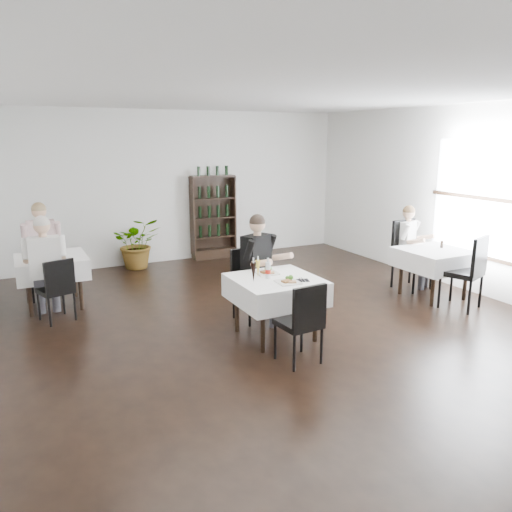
{
  "coord_description": "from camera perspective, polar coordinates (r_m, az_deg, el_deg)",
  "views": [
    {
      "loc": [
        -3.19,
        -5.22,
        2.48
      ],
      "look_at": [
        -0.47,
        0.2,
        1.03
      ],
      "focal_mm": 35.0,
      "sensor_mm": 36.0,
      "label": 1
    }
  ],
  "objects": [
    {
      "name": "napkin_cutlery",
      "position": [
        6.11,
        5.29,
        -2.78
      ],
      "size": [
        0.19,
        0.18,
        0.02
      ],
      "color": "black",
      "rests_on": "main_table"
    },
    {
      "name": "pilsner_dark",
      "position": [
        6.01,
        -0.29,
        -1.84
      ],
      "size": [
        0.07,
        0.07,
        0.3
      ],
      "color": "black",
      "rests_on": "main_table"
    },
    {
      "name": "diner_left_near",
      "position": [
        7.38,
        -22.97,
        -0.38
      ],
      "size": [
        0.56,
        0.56,
        1.47
      ],
      "color": "#42424A",
      "rests_on": "ground"
    },
    {
      "name": "pepper_mill",
      "position": [
        8.42,
        20.47,
        1.28
      ],
      "size": [
        0.06,
        0.06,
        0.11
      ],
      "primitive_type": "cylinder",
      "rotation": [
        0.0,
        0.0,
        0.31
      ],
      "color": "black",
      "rests_on": "right_table"
    },
    {
      "name": "diner_right_far",
      "position": [
        8.78,
        17.26,
        1.79
      ],
      "size": [
        0.62,
        0.65,
        1.37
      ],
      "color": "#42424A",
      "rests_on": "ground"
    },
    {
      "name": "main_chair_near",
      "position": [
        5.54,
        5.38,
        -7.14
      ],
      "size": [
        0.46,
        0.46,
        0.94
      ],
      "color": "black",
      "rests_on": "ground"
    },
    {
      "name": "main_table",
      "position": [
        6.25,
        2.24,
        -3.85
      ],
      "size": [
        1.03,
        1.03,
        0.77
      ],
      "color": "black",
      "rests_on": "ground"
    },
    {
      "name": "right_chair_near",
      "position": [
        7.87,
        23.14,
        -1.23
      ],
      "size": [
        0.65,
        0.65,
        1.1
      ],
      "color": "black",
      "rests_on": "ground"
    },
    {
      "name": "plate_near",
      "position": [
        6.01,
        3.73,
        -2.92
      ],
      "size": [
        0.28,
        0.28,
        0.08
      ],
      "color": "white",
      "rests_on": "main_table"
    },
    {
      "name": "left_chair_near",
      "position": [
        7.29,
        -21.78,
        -3.23
      ],
      "size": [
        0.51,
        0.52,
        0.89
      ],
      "color": "black",
      "rests_on": "ground"
    },
    {
      "name": "right_chair_far",
      "position": [
        8.7,
        17.09,
        0.7
      ],
      "size": [
        0.58,
        0.58,
        1.14
      ],
      "color": "black",
      "rests_on": "ground"
    },
    {
      "name": "room_shell",
      "position": [
        6.2,
        4.75,
        4.32
      ],
      "size": [
        9.0,
        9.0,
        9.0
      ],
      "color": "black",
      "rests_on": "ground"
    },
    {
      "name": "plate_far",
      "position": [
        6.4,
        1.29,
        -1.86
      ],
      "size": [
        0.28,
        0.28,
        0.08
      ],
      "color": "white",
      "rests_on": "main_table"
    },
    {
      "name": "diner_main",
      "position": [
        6.74,
        0.63,
        -0.47
      ],
      "size": [
        0.67,
        0.7,
        1.48
      ],
      "color": "#42424A",
      "rests_on": "ground"
    },
    {
      "name": "potted_tree",
      "position": [
        9.87,
        -13.41,
        1.46
      ],
      "size": [
        0.98,
        0.87,
        0.99
      ],
      "primitive_type": "imported",
      "rotation": [
        0.0,
        0.0,
        -0.12
      ],
      "color": "#25571E",
      "rests_on": "ground"
    },
    {
      "name": "right_table",
      "position": [
        8.28,
        19.7,
        -0.32
      ],
      "size": [
        0.98,
        0.98,
        0.77
      ],
      "color": "black",
      "rests_on": "ground"
    },
    {
      "name": "main_chair_far",
      "position": [
        6.91,
        -0.72,
        -2.66
      ],
      "size": [
        0.51,
        0.52,
        0.98
      ],
      "color": "black",
      "rests_on": "ground"
    },
    {
      "name": "window_right",
      "position": [
        8.52,
        25.27,
        5.57
      ],
      "size": [
        0.06,
        2.3,
        1.85
      ],
      "color": "white",
      "rests_on": "room_shell"
    },
    {
      "name": "left_chair_far",
      "position": [
        8.55,
        -23.21,
        -0.25
      ],
      "size": [
        0.51,
        0.52,
        1.08
      ],
      "color": "black",
      "rests_on": "ground"
    },
    {
      "name": "diner_left_far",
      "position": [
        8.43,
        -23.23,
        1.36
      ],
      "size": [
        0.57,
        0.56,
        1.5
      ],
      "color": "#42424A",
      "rests_on": "ground"
    },
    {
      "name": "pilsner_lager",
      "position": [
        6.22,
        0.22,
        -1.44
      ],
      "size": [
        0.06,
        0.06,
        0.27
      ],
      "color": "gold",
      "rests_on": "main_table"
    },
    {
      "name": "left_table",
      "position": [
        7.96,
        -22.33,
        -1.09
      ],
      "size": [
        0.98,
        0.98,
        0.77
      ],
      "color": "black",
      "rests_on": "ground"
    },
    {
      "name": "wine_shelf",
      "position": [
        10.39,
        -4.9,
        4.35
      ],
      "size": [
        0.9,
        0.28,
        1.75
      ],
      "color": "black",
      "rests_on": "ground"
    },
    {
      "name": "coke_bottle",
      "position": [
        6.16,
        1.38,
        -1.64
      ],
      "size": [
        0.07,
        0.07,
        0.26
      ],
      "color": "silver",
      "rests_on": "main_table"
    }
  ]
}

